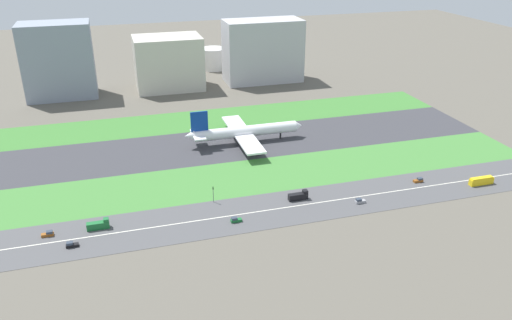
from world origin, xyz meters
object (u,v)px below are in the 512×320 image
object	(u,v)px
truck_1	(99,225)
hangar_building	(169,63)
bus_0	(481,181)
car_0	(360,201)
traffic_light	(213,193)
car_3	(419,180)
terminal_building	(58,61)
office_tower	(263,51)
airliner	(243,132)
car_4	(236,220)
fuel_tank_west	(184,62)
fuel_tank_centre	(213,59)
car_2	(48,234)
car_1	(72,245)
truck_0	(299,196)

from	to	relation	value
truck_1	hangar_building	world-z (taller)	hangar_building
bus_0	hangar_building	distance (m)	224.07
car_0	traffic_light	size ratio (longest dim) A/B	0.61
car_0	car_3	bearing A→B (deg)	-163.88
terminal_building	office_tower	xyz separation A→B (m)	(142.82, 0.00, -2.31)
airliner	car_4	world-z (taller)	airliner
car_4	terminal_building	xyz separation A→B (m)	(-72.92, 192.00, 24.03)
car_3	fuel_tank_west	xyz separation A→B (m)	(-71.37, 227.00, 6.92)
traffic_light	terminal_building	world-z (taller)	terminal_building
car_4	fuel_tank_centre	world-z (taller)	fuel_tank_centre
terminal_building	hangar_building	world-z (taller)	terminal_building
bus_0	terminal_building	bearing A→B (deg)	-45.74
airliner	car_0	distance (m)	83.72
car_3	fuel_tank_west	bearing A→B (deg)	107.45
car_3	office_tower	size ratio (longest dim) A/B	0.08
car_2	fuel_tank_west	distance (m)	243.28
car_2	fuel_tank_west	size ratio (longest dim) A/B	0.25
car_1	hangar_building	xyz separation A→B (m)	(61.24, 192.00, 17.59)
office_tower	fuel_tank_centre	xyz separation A→B (m)	(-28.48, 45.00, -14.08)
truck_0	car_2	bearing A→B (deg)	180.00
airliner	fuel_tank_west	world-z (taller)	airliner
car_1	fuel_tank_west	world-z (taller)	fuel_tank_west
truck_0	office_tower	size ratio (longest dim) A/B	0.15
car_0	fuel_tank_centre	world-z (taller)	fuel_tank_centre
car_4	hangar_building	bearing A→B (deg)	-89.96
car_1	traffic_light	bearing A→B (deg)	-162.27
car_3	bus_0	bearing A→B (deg)	-21.26
terminal_building	car_2	bearing A→B (deg)	-89.12
car_4	car_0	distance (m)	53.86
fuel_tank_centre	car_1	bearing A→B (deg)	-113.45
car_1	fuel_tank_centre	size ratio (longest dim) A/B	0.21
office_tower	fuel_tank_west	world-z (taller)	office_tower
truck_0	terminal_building	world-z (taller)	terminal_building
car_0	truck_0	bearing A→B (deg)	-22.85
hangar_building	office_tower	distance (m)	70.17
car_0	car_1	size ratio (longest dim) A/B	1.00
traffic_light	hangar_building	world-z (taller)	hangar_building
car_4	bus_0	distance (m)	114.17
bus_0	car_3	distance (m)	27.59
car_2	bus_0	xyz separation A→B (m)	(184.30, -10.00, 0.90)
traffic_light	office_tower	size ratio (longest dim) A/B	0.13
airliner	office_tower	bearing A→B (deg)	68.03
car_2	truck_1	xyz separation A→B (m)	(18.41, -0.00, 0.75)
car_0	car_3	xyz separation A→B (m)	(34.60, 10.00, 0.00)
car_2	truck_0	distance (m)	100.27
bus_0	fuel_tank_centre	distance (m)	248.00
airliner	car_2	bearing A→B (deg)	-144.13
terminal_building	fuel_tank_west	bearing A→B (deg)	26.56
airliner	traffic_light	size ratio (longest dim) A/B	9.03
car_4	office_tower	bearing A→B (deg)	-110.01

